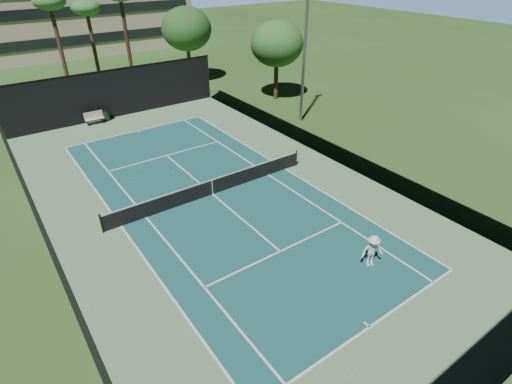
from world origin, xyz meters
The scene contains 19 objects.
ground centered at (0.00, 0.00, 0.00)m, with size 160.00×160.00×0.00m, color #2A541F.
apron_slab centered at (0.00, 0.00, 0.01)m, with size 18.00×32.00×0.01m, color #638B61.
court_surface centered at (0.00, 0.00, 0.01)m, with size 10.97×23.77×0.01m, color #1A5555.
court_lines centered at (0.00, 0.00, 0.02)m, with size 11.07×23.87×0.01m.
tennis_net centered at (0.00, 0.00, 0.56)m, with size 12.90×0.10×1.10m.
fence centered at (0.00, 0.06, 2.01)m, with size 18.04×32.05×4.03m.
player centered at (2.77, -9.49, 0.80)m, with size 1.04×0.60×1.60m, color white.
tennis_ball_a centered at (-2.08, -12.91, 0.03)m, with size 0.06×0.06×0.06m, color #C1E133.
tennis_ball_b centered at (-3.22, 4.05, 0.03)m, with size 0.06×0.06×0.06m, color #C4DF32.
tennis_ball_c centered at (-0.68, 3.90, 0.04)m, with size 0.07×0.07×0.07m, color yellow.
tennis_ball_d centered at (-2.29, 5.63, 0.04)m, with size 0.07×0.07×0.07m, color #CCD831.
park_bench centered at (-2.27, 15.42, 0.55)m, with size 1.50×0.45×1.02m.
trash_bin centered at (-1.20, 15.57, 0.48)m, with size 0.56×0.56×0.95m.
palm_a centered at (-2.00, 24.00, 8.19)m, with size 2.80×2.80×9.32m.
palm_b centered at (1.50, 26.00, 7.36)m, with size 2.80×2.80×8.42m.
decid_tree_a centered at (10.00, 22.00, 5.42)m, with size 5.12×5.12×7.62m.
decid_tree_b centered at (14.00, 12.00, 5.08)m, with size 4.80×4.80×7.14m.
campus_building centered at (0.00, 45.98, 4.21)m, with size 40.50×12.50×8.30m.
light_pole centered at (12.00, 6.00, 6.46)m, with size 0.90×0.25×12.22m.
Camera 1 is at (-9.52, -17.79, 12.27)m, focal length 28.00 mm.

